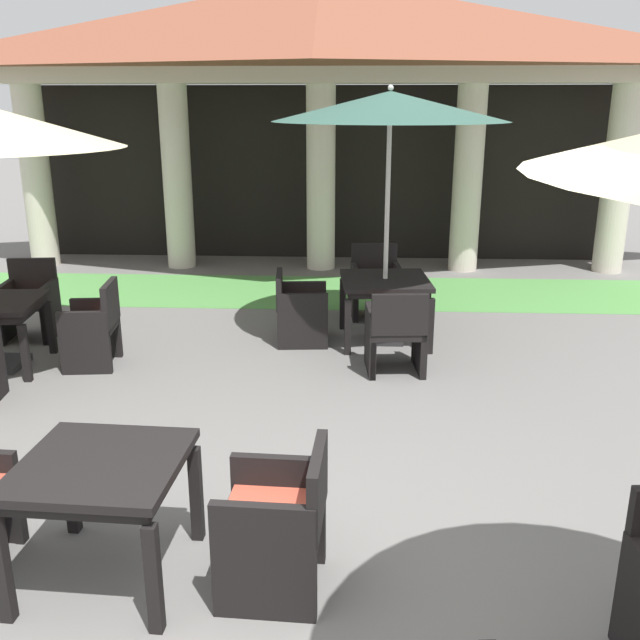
# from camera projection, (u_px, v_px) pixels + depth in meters

# --- Properties ---
(background_pavilion) EXTENTS (10.41, 3.15, 4.36)m
(background_pavilion) POSITION_uv_depth(u_px,v_px,m) (321.00, 49.00, 10.54)
(background_pavilion) COLOR beige
(background_pavilion) RESTS_ON ground
(lawn_strip) EXTENTS (12.21, 1.81, 0.01)m
(lawn_strip) POSITION_uv_depth(u_px,v_px,m) (315.00, 292.00, 10.01)
(lawn_strip) COLOR #519347
(lawn_strip) RESTS_ON ground
(patio_chair_near_foreground_north) EXTENTS (0.62, 0.65, 0.88)m
(patio_chair_near_foreground_north) POSITION_uv_depth(u_px,v_px,m) (29.00, 303.00, 7.99)
(patio_chair_near_foreground_north) COLOR black
(patio_chair_near_foreground_north) RESTS_ON ground
(patio_chair_near_foreground_east) EXTENTS (0.56, 0.60, 0.88)m
(patio_chair_near_foreground_east) POSITION_uv_depth(u_px,v_px,m) (94.00, 327.00, 7.12)
(patio_chair_near_foreground_east) COLOR black
(patio_chair_near_foreground_east) RESTS_ON ground
(patio_table_mid_left) EXTENTS (0.92, 0.92, 0.74)m
(patio_table_mid_left) POSITION_uv_depth(u_px,v_px,m) (102.00, 477.00, 3.84)
(patio_table_mid_left) COLOR black
(patio_table_mid_left) RESTS_ON ground
(patio_chair_mid_left_east) EXTENTS (0.59, 0.59, 0.86)m
(patio_chair_mid_left_east) POSITION_uv_depth(u_px,v_px,m) (278.00, 523.00, 3.82)
(patio_chair_mid_left_east) COLOR black
(patio_chair_mid_left_east) RESTS_ON ground
(patio_table_mid_right) EXTENTS (1.03, 1.03, 0.73)m
(patio_table_mid_right) POSITION_uv_depth(u_px,v_px,m) (385.00, 287.00, 7.80)
(patio_table_mid_right) COLOR black
(patio_table_mid_right) RESTS_ON ground
(patio_umbrella_mid_right) EXTENTS (2.48, 2.48, 2.78)m
(patio_umbrella_mid_right) POSITION_uv_depth(u_px,v_px,m) (390.00, 109.00, 7.23)
(patio_umbrella_mid_right) COLOR #2D2D2D
(patio_umbrella_mid_right) RESTS_ON ground
(patio_chair_mid_right_west) EXTENTS (0.61, 0.63, 0.80)m
(patio_chair_mid_right_west) POSITION_uv_depth(u_px,v_px,m) (299.00, 309.00, 7.85)
(patio_chair_mid_right_west) COLOR black
(patio_chair_mid_right_west) RESTS_ON ground
(patio_chair_mid_right_south) EXTENTS (0.61, 0.61, 0.87)m
(patio_chair_mid_right_south) POSITION_uv_depth(u_px,v_px,m) (396.00, 333.00, 6.95)
(patio_chair_mid_right_south) COLOR black
(patio_chair_mid_right_south) RESTS_ON ground
(patio_chair_mid_right_north) EXTENTS (0.64, 0.59, 0.89)m
(patio_chair_mid_right_north) POSITION_uv_depth(u_px,v_px,m) (375.00, 284.00, 8.79)
(patio_chair_mid_right_north) COLOR black
(patio_chair_mid_right_north) RESTS_ON ground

